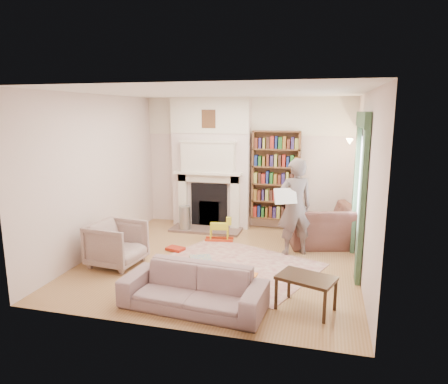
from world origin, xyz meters
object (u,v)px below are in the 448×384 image
(bookcase, at_px, (276,175))
(armchair_left, at_px, (117,244))
(rocking_horse, at_px, (219,229))
(man_reading, at_px, (295,207))
(coffee_table, at_px, (306,293))
(armchair_reading, at_px, (321,225))
(paraffin_heater, at_px, (185,219))
(sofa, at_px, (193,288))

(bookcase, xyz_separation_m, armchair_left, (-2.26, -2.72, -0.81))
(armchair_left, distance_m, rocking_horse, 2.10)
(rocking_horse, bearing_deg, bookcase, 39.43)
(armchair_left, distance_m, man_reading, 3.10)
(coffee_table, bearing_deg, armchair_reading, 106.59)
(man_reading, xyz_separation_m, paraffin_heater, (-2.35, 0.81, -0.59))
(armchair_left, relative_size, rocking_horse, 1.45)
(sofa, bearing_deg, rocking_horse, 102.93)
(man_reading, bearing_deg, rocking_horse, -40.67)
(armchair_reading, xyz_separation_m, man_reading, (-0.45, -0.60, 0.47))
(armchair_reading, distance_m, paraffin_heater, 2.81)
(sofa, bearing_deg, armchair_left, 151.98)
(armchair_left, xyz_separation_m, paraffin_heater, (0.44, 2.07, -0.09))
(armchair_reading, distance_m, rocking_horse, 1.94)
(coffee_table, xyz_separation_m, rocking_horse, (-1.79, 2.42, 0.02))
(paraffin_heater, distance_m, rocking_horse, 0.98)
(rocking_horse, bearing_deg, armchair_left, -138.23)
(bookcase, height_order, armchair_reading, bookcase)
(coffee_table, bearing_deg, paraffin_heater, 152.50)
(sofa, height_order, rocking_horse, sofa)
(armchair_left, relative_size, sofa, 0.43)
(armchair_left, bearing_deg, bookcase, -33.67)
(armchair_reading, height_order, paraffin_heater, armchair_reading)
(armchair_left, relative_size, paraffin_heater, 1.45)
(coffee_table, bearing_deg, man_reading, 118.30)
(paraffin_heater, xyz_separation_m, rocking_horse, (0.87, -0.44, -0.03))
(armchair_reading, bearing_deg, armchair_left, 15.19)
(armchair_left, xyz_separation_m, man_reading, (2.78, 1.26, 0.50))
(coffee_table, bearing_deg, armchair_left, -174.75)
(man_reading, bearing_deg, armchair_left, -2.10)
(armchair_reading, height_order, coffee_table, armchair_reading)
(bookcase, relative_size, paraffin_heater, 3.36)
(armchair_reading, distance_m, sofa, 3.33)
(armchair_reading, xyz_separation_m, paraffin_heater, (-2.80, 0.21, -0.12))
(armchair_reading, xyz_separation_m, coffee_table, (-0.13, -2.64, -0.17))
(sofa, bearing_deg, armchair_reading, 67.42)
(bookcase, relative_size, man_reading, 1.07)
(bookcase, relative_size, armchair_left, 2.31)
(bookcase, bearing_deg, sofa, -98.36)
(armchair_reading, relative_size, rocking_horse, 2.19)
(sofa, bearing_deg, paraffin_heater, 116.58)
(armchair_left, height_order, coffee_table, armchair_left)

